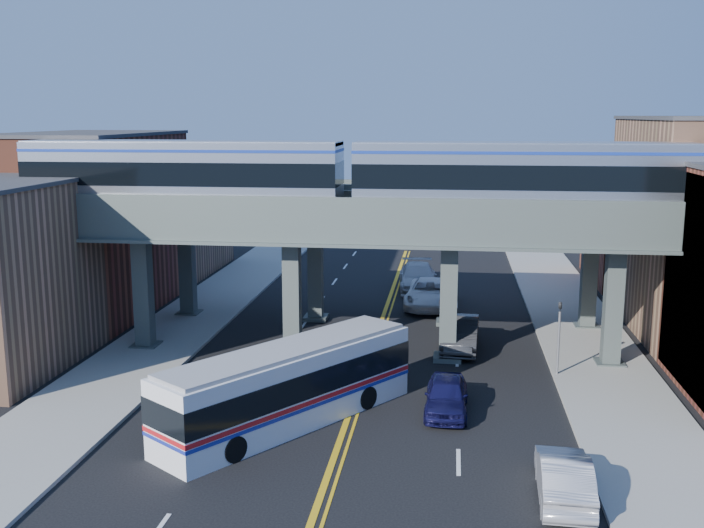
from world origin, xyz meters
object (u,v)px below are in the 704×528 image
at_px(car_lane_c, 429,293).
at_px(car_parked_curb, 564,477).
at_px(car_lane_b, 460,334).
at_px(car_lane_d, 418,277).
at_px(transit_bus, 289,386).
at_px(transit_train, 521,176).
at_px(stop_sign, 364,353).
at_px(traffic_signal, 559,330).
at_px(car_lane_a, 446,395).

relative_size(car_lane_c, car_parked_curb, 1.35).
distance_m(car_lane_b, car_lane_d, 14.36).
bearing_deg(car_lane_d, transit_bus, -103.53).
xyz_separation_m(car_lane_d, car_parked_curb, (6.05, -30.27, -0.16)).
height_order(transit_train, transit_bus, transit_train).
relative_size(stop_sign, car_lane_d, 0.41).
bearing_deg(transit_bus, car_lane_d, 26.69).
distance_m(stop_sign, traffic_signal, 9.41).
bearing_deg(car_lane_b, car_lane_c, 104.59).
bearing_deg(stop_sign, car_parked_curb, -51.05).
bearing_deg(car_lane_d, stop_sign, -98.48).
height_order(transit_bus, car_lane_b, transit_bus).
xyz_separation_m(car_lane_a, car_lane_b, (0.65, 9.08, 0.12)).
height_order(car_lane_a, car_lane_b, car_lane_b).
relative_size(transit_train, car_lane_d, 7.80).
xyz_separation_m(transit_bus, car_lane_a, (6.26, 1.99, -0.83)).
height_order(stop_sign, car_lane_c, stop_sign).
bearing_deg(transit_bus, transit_train, -10.22).
relative_size(transit_train, stop_sign, 18.93).
relative_size(car_lane_a, car_parked_curb, 0.94).
bearing_deg(car_lane_b, traffic_signal, -37.24).
distance_m(car_lane_a, car_parked_curb, 8.08).
relative_size(car_lane_b, car_lane_d, 0.82).
xyz_separation_m(traffic_signal, car_lane_a, (-5.19, -5.23, -1.55)).
distance_m(car_lane_b, car_lane_c, 9.54).
xyz_separation_m(car_lane_b, car_lane_d, (-2.86, 14.07, 0.06)).
xyz_separation_m(traffic_signal, car_lane_c, (-6.45, 13.20, -1.42)).
xyz_separation_m(transit_train, car_lane_b, (-2.66, 1.85, -8.51)).
xyz_separation_m(traffic_signal, transit_bus, (-11.45, -7.22, -0.73)).
distance_m(stop_sign, car_lane_b, 8.17).
bearing_deg(car_parked_curb, car_lane_b, -76.45).
height_order(stop_sign, car_parked_curb, stop_sign).
bearing_deg(traffic_signal, car_lane_c, 116.03).
xyz_separation_m(stop_sign, car_lane_d, (1.50, 20.92, -0.83)).
bearing_deg(car_lane_a, transit_bus, -161.28).
xyz_separation_m(transit_train, car_lane_d, (-5.52, 15.92, -8.44)).
bearing_deg(stop_sign, car_lane_c, 81.39).
bearing_deg(traffic_signal, stop_sign, -161.37).
distance_m(transit_train, car_lane_b, 9.10).
xyz_separation_m(transit_train, traffic_signal, (1.88, -2.00, -7.07)).
relative_size(stop_sign, car_lane_a, 0.60).
distance_m(transit_bus, car_lane_b, 13.07).
height_order(car_lane_b, car_lane_c, car_lane_c).
bearing_deg(car_parked_curb, transit_bus, -24.48).
bearing_deg(car_parked_curb, car_lane_a, -59.23).
bearing_deg(stop_sign, traffic_signal, 18.63).
relative_size(car_lane_a, car_lane_c, 0.70).
height_order(traffic_signal, transit_bus, traffic_signal).
xyz_separation_m(transit_bus, car_lane_b, (6.91, 11.07, -0.71)).
relative_size(traffic_signal, car_lane_a, 0.93).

